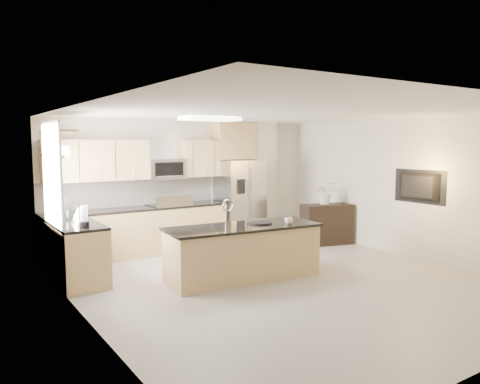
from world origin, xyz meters
TOP-DOWN VIEW (x-y plane):
  - floor at (0.00, 0.00)m, footprint 6.50×6.50m
  - ceiling at (0.00, 0.00)m, footprint 6.00×6.50m
  - wall_back at (0.00, 3.25)m, footprint 6.00×0.02m
  - wall_left at (-3.00, 0.00)m, footprint 0.02×6.50m
  - wall_right at (3.00, 0.00)m, footprint 0.02×6.50m
  - back_counter at (-1.23, 2.93)m, footprint 3.55×0.66m
  - left_counter at (-2.67, 1.85)m, footprint 0.66×1.50m
  - range at (-0.60, 2.92)m, footprint 0.76×0.64m
  - upper_cabinets at (-1.30, 3.09)m, footprint 3.50×0.33m
  - microwave at (-0.60, 3.04)m, footprint 0.76×0.40m
  - refrigerator at (1.06, 2.87)m, footprint 0.92×0.78m
  - partition_column at (1.82, 3.10)m, footprint 0.60×0.30m
  - window at (-2.98, 1.85)m, footprint 0.04×1.15m
  - shelf_lower at (-2.85, 1.95)m, footprint 0.30×1.20m
  - shelf_upper at (-2.85, 1.95)m, footprint 0.30×1.20m
  - ceiling_fixture at (-0.40, 1.60)m, footprint 1.00×0.50m
  - island at (-0.43, 0.53)m, footprint 2.53×1.14m
  - credenza at (2.47, 1.65)m, footprint 1.15×0.71m
  - cup at (0.27, 0.26)m, footprint 0.15×0.15m
  - platter at (-0.09, 0.55)m, footprint 0.41×0.41m
  - blender at (-2.67, 1.31)m, footprint 0.14×0.14m
  - kettle at (-2.62, 1.81)m, footprint 0.23×0.23m
  - coffee_maker at (-2.69, 2.28)m, footprint 0.23×0.26m
  - bowl at (-2.85, 2.34)m, footprint 0.46×0.46m
  - flower_vase at (2.46, 1.70)m, footprint 0.73×0.66m
  - television at (2.91, -0.20)m, footprint 0.14×1.08m

SIDE VIEW (x-z plane):
  - floor at x=0.00m, z-range 0.00..0.00m
  - credenza at x=2.47m, z-range 0.00..0.85m
  - island at x=-0.43m, z-range -0.21..1.06m
  - left_counter at x=-2.67m, z-range 0.00..0.92m
  - back_counter at x=-1.23m, z-range -0.25..1.19m
  - range at x=-0.60m, z-range -0.10..1.04m
  - platter at x=-0.09m, z-range 0.85..0.87m
  - refrigerator at x=1.06m, z-range 0.00..1.78m
  - cup at x=0.27m, z-range 0.85..0.95m
  - kettle at x=-2.62m, z-range 0.90..1.19m
  - blender at x=-2.67m, z-range 0.90..1.23m
  - coffee_maker at x=-2.69m, z-range 0.91..1.26m
  - flower_vase at x=2.46m, z-range 0.85..1.57m
  - wall_back at x=0.00m, z-range 0.00..2.60m
  - wall_left at x=-3.00m, z-range 0.00..2.60m
  - wall_right at x=3.00m, z-range 0.00..2.60m
  - partition_column at x=1.82m, z-range 0.00..2.60m
  - television at x=2.91m, z-range 1.04..1.66m
  - microwave at x=-0.60m, z-range 1.43..1.83m
  - window at x=-2.98m, z-range 0.83..2.47m
  - upper_cabinets at x=-1.30m, z-range 1.45..2.20m
  - shelf_lower at x=-2.85m, z-range 1.93..1.97m
  - shelf_upper at x=-2.85m, z-range 2.30..2.34m
  - bowl at x=-2.85m, z-range 2.34..2.43m
  - ceiling_fixture at x=-0.40m, z-range 2.53..2.59m
  - ceiling at x=0.00m, z-range 2.59..2.61m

